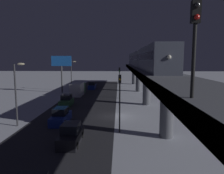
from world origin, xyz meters
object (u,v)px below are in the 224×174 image
(sedan_black, at_px, (71,135))
(box_truck, at_px, (78,89))
(subway_train, at_px, (141,59))
(commercial_billboard, at_px, (61,65))
(traffic_light_near, at_px, (120,95))
(sedan_green, at_px, (66,101))
(sedan_blue_2, at_px, (61,117))
(rail_signal, at_px, (195,33))
(traffic_light_mid, at_px, (119,78))
(sedan_blue, at_px, (92,86))

(sedan_black, relative_size, box_truck, 0.61)
(subway_train, xyz_separation_m, commercial_billboard, (18.82, -2.32, -1.35))
(traffic_light_near, height_order, commercial_billboard, commercial_billboard)
(sedan_green, relative_size, box_truck, 0.57)
(box_truck, height_order, traffic_light_near, traffic_light_near)
(sedan_black, bearing_deg, sedan_blue_2, 112.86)
(subway_train, height_order, rail_signal, rail_signal)
(subway_train, bearing_deg, rail_signal, 87.40)
(subway_train, xyz_separation_m, traffic_light_near, (4.85, 26.09, -3.98))
(box_truck, bearing_deg, traffic_light_mid, 159.41)
(sedan_green, bearing_deg, subway_train, -138.77)
(subway_train, relative_size, traffic_light_near, 8.67)
(sedan_black, distance_m, traffic_light_near, 6.68)
(sedan_blue_2, distance_m, traffic_light_near, 8.88)
(sedan_blue, distance_m, traffic_light_near, 36.45)
(commercial_billboard, bearing_deg, sedan_blue_2, 104.47)
(rail_signal, bearing_deg, traffic_light_near, -77.76)
(sedan_green, distance_m, traffic_light_mid, 12.71)
(traffic_light_mid, bearing_deg, sedan_black, 79.34)
(sedan_blue, bearing_deg, traffic_light_mid, 118.44)
(sedan_black, xyz_separation_m, commercial_billboard, (9.27, -31.72, 6.04))
(sedan_black, height_order, traffic_light_mid, traffic_light_mid)
(sedan_black, bearing_deg, sedan_blue, 94.13)
(sedan_black, bearing_deg, traffic_light_near, 35.14)
(traffic_light_mid, height_order, commercial_billboard, commercial_billboard)
(rail_signal, bearing_deg, sedan_black, -54.05)
(rail_signal, height_order, sedan_black, rail_signal)
(sedan_black, relative_size, sedan_blue, 0.97)
(rail_signal, height_order, sedan_green, rail_signal)
(sedan_green, xyz_separation_m, commercial_billboard, (4.67, -14.72, 6.03))
(box_truck, bearing_deg, sedan_green, 90.99)
(traffic_light_mid, bearing_deg, traffic_light_near, 90.00)
(traffic_light_near, relative_size, commercial_billboard, 0.72)
(sedan_green, distance_m, traffic_light_near, 16.90)
(commercial_billboard, bearing_deg, traffic_light_mid, 154.19)
(subway_train, xyz_separation_m, sedan_green, (14.15, 12.40, -7.38))
(sedan_black, bearing_deg, rail_signal, -54.05)
(sedan_black, distance_m, sedan_green, 17.61)
(sedan_green, bearing_deg, rail_signal, 114.02)
(traffic_light_near, xyz_separation_m, commercial_billboard, (13.97, -28.41, 2.63))
(sedan_black, height_order, traffic_light_near, traffic_light_near)
(commercial_billboard, bearing_deg, sedan_black, 106.29)
(box_truck, distance_m, traffic_light_near, 27.10)
(box_truck, bearing_deg, traffic_light_near, 110.64)
(subway_train, relative_size, traffic_light_mid, 8.67)
(subway_train, relative_size, sedan_green, 13.22)
(sedan_blue_2, bearing_deg, box_truck, -84.78)
(rail_signal, height_order, box_truck, rail_signal)
(subway_train, distance_m, rail_signal, 40.11)
(sedan_black, bearing_deg, traffic_light_mid, 79.34)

